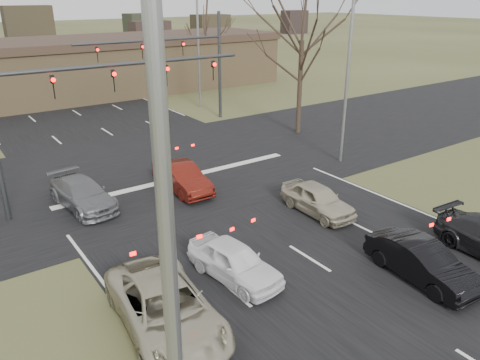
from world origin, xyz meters
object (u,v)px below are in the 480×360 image
object	(u,v)px
streetlight_right_near	(346,65)
car_red_ahead	(182,178)
mast_arm_far	(187,55)
car_black_hatch	(421,261)
car_silver_ahead	(318,199)
streetlight_right_far	(196,41)
building	(71,68)
streetlight_left	(188,334)
car_silver_suv	(166,308)
car_grey_ahead	(82,194)
car_white_sedan	(234,261)
mast_arm_near	(69,95)

from	to	relation	value
streetlight_right_near	car_red_ahead	xyz separation A→B (m)	(-9.54, 1.48, -4.90)
mast_arm_far	car_black_hatch	bearing A→B (deg)	-99.71
car_black_hatch	car_silver_ahead	size ratio (longest dim) A/B	1.06
streetlight_right_far	building	bearing A→B (deg)	123.65
mast_arm_far	car_black_hatch	xyz separation A→B (m)	(-3.96, -23.13, -4.34)
streetlight_left	car_red_ahead	distance (m)	18.15
streetlight_right_far	car_red_ahead	world-z (taller)	streetlight_right_far
car_silver_suv	car_grey_ahead	xyz separation A→B (m)	(0.73, 9.86, -0.08)
car_red_ahead	car_silver_ahead	world-z (taller)	car_red_ahead
streetlight_right_far	car_silver_ahead	bearing A→B (deg)	-106.55
streetlight_right_near	car_silver_ahead	xyz separation A→B (m)	(-5.82, -4.27, -4.92)
building	car_silver_suv	xyz separation A→B (m)	(-8.13, -35.46, -1.93)
car_silver_suv	car_black_hatch	distance (m)	8.77
streetlight_right_near	streetlight_left	bearing A→B (deg)	-141.57
car_black_hatch	car_red_ahead	xyz separation A→B (m)	(-2.94, 11.61, 0.01)
car_black_hatch	streetlight_right_far	bearing A→B (deg)	80.85
streetlight_right_far	car_silver_suv	world-z (taller)	streetlight_right_far
mast_arm_far	streetlight_left	size ratio (longest dim) A/B	1.11
building	car_white_sedan	world-z (taller)	building
mast_arm_near	streetlight_right_far	world-z (taller)	streetlight_right_far
streetlight_left	streetlight_right_near	distance (m)	22.52
streetlight_right_near	car_white_sedan	bearing A→B (deg)	-151.52
car_silver_suv	car_grey_ahead	size ratio (longest dim) A/B	1.18
building	streetlight_right_near	world-z (taller)	streetlight_right_near
building	mast_arm_near	size ratio (longest dim) A/B	3.50
car_silver_suv	car_black_hatch	world-z (taller)	car_silver_suv
mast_arm_far	car_silver_ahead	world-z (taller)	mast_arm_far
mast_arm_far	streetlight_right_far	size ratio (longest dim) A/B	1.11
building	car_red_ahead	xyz separation A→B (m)	(-2.71, -26.52, -1.98)
streetlight_right_far	car_silver_suv	xyz separation A→B (m)	(-15.45, -24.46, -4.85)
car_red_ahead	car_black_hatch	bearing A→B (deg)	-74.33
mast_arm_far	streetlight_right_near	distance (m)	13.28
building	car_grey_ahead	xyz separation A→B (m)	(-7.39, -25.61, -2.01)
mast_arm_far	streetlight_left	world-z (taller)	streetlight_left
streetlight_right_near	car_grey_ahead	bearing A→B (deg)	170.44
car_grey_ahead	car_silver_ahead	world-z (taller)	car_silver_ahead
mast_arm_near	car_black_hatch	size ratio (longest dim) A/B	2.96
car_silver_ahead	car_white_sedan	bearing A→B (deg)	-158.35
streetlight_right_near	car_grey_ahead	xyz separation A→B (m)	(-14.22, 2.39, -4.93)
streetlight_left	car_red_ahead	size ratio (longest dim) A/B	2.40
streetlight_right_near	car_black_hatch	bearing A→B (deg)	-123.07
streetlight_right_near	streetlight_right_far	bearing A→B (deg)	88.32
streetlight_left	car_white_sedan	distance (m)	10.77
car_white_sedan	mast_arm_near	bearing A→B (deg)	95.93
car_silver_ahead	car_silver_suv	bearing A→B (deg)	-158.70
streetlight_left	car_black_hatch	size ratio (longest dim) A/B	2.44
streetlight_left	mast_arm_near	bearing A→B (deg)	78.07
streetlight_right_near	car_grey_ahead	world-z (taller)	streetlight_right_near
car_black_hatch	car_red_ahead	distance (m)	11.97
mast_arm_near	streetlight_right_near	xyz separation A→B (m)	(14.05, -3.00, 0.51)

